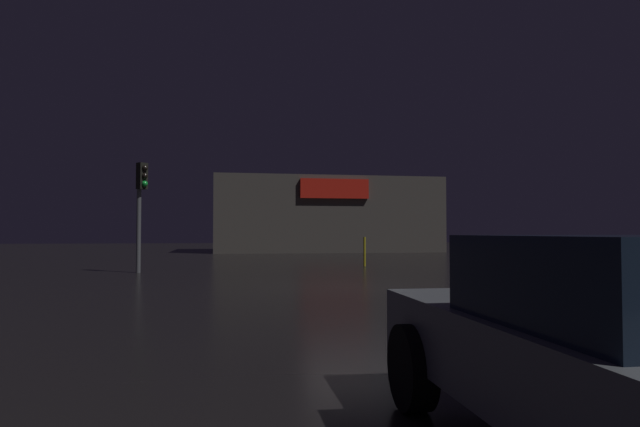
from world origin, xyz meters
TOP-DOWN VIEW (x-y plane):
  - ground_plane at (0.00, 0.00)m, footprint 120.00×120.00m
  - store_building at (4.32, 27.61)m, footprint 16.31×9.13m
  - traffic_signal_opposite at (-6.15, 6.40)m, footprint 0.42×0.42m
  - car_near at (-1.04, -11.07)m, footprint 1.96×4.30m
  - bollard_kerb_a at (2.62, 8.73)m, footprint 0.10×0.10m

SIDE VIEW (x-z plane):
  - ground_plane at x=0.00m, z-range 0.00..0.00m
  - bollard_kerb_a at x=2.62m, z-range 0.00..1.23m
  - car_near at x=-1.04m, z-range 0.02..1.43m
  - store_building at x=4.32m, z-range 0.00..5.39m
  - traffic_signal_opposite at x=-6.15m, z-range 0.77..4.65m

